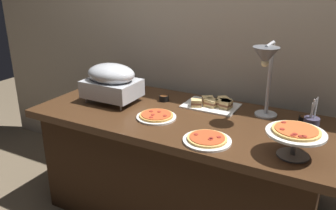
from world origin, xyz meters
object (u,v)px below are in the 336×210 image
Objects in this scene: pizza_plate_center at (156,116)px; sauce_cup_near at (164,98)px; sauce_cup_far at (304,119)px; pizza_plate_raised_stand at (296,135)px; heat_lamp at (266,63)px; sandwich_platter at (214,104)px; chafing_dish at (112,81)px; utensil_holder at (311,126)px; pizza_plate_front at (207,140)px.

sauce_cup_near is (-0.11, 0.30, 0.01)m from pizza_plate_center.
sauce_cup_far is (0.82, 0.38, 0.01)m from pizza_plate_center.
pizza_plate_raised_stand is at bearing -6.64° from pizza_plate_center.
heat_lamp reaches higher than sandwich_platter.
chafing_dish is 0.77× the size of heat_lamp.
pizza_plate_raised_stand is (0.84, -0.10, 0.10)m from pizza_plate_center.
sauce_cup_far is 0.22m from utensil_holder.
utensil_holder is at bearing -73.45° from sauce_cup_far.
sauce_cup_near is at bearing 138.76° from pizza_plate_front.
pizza_plate_front is 3.83× the size of sauce_cup_near.
pizza_plate_center is at bearing -154.97° from sauce_cup_far.
heat_lamp reaches higher than pizza_plate_center.
utensil_holder is (0.29, -0.05, -0.31)m from heat_lamp.
pizza_plate_raised_stand is at bearing -87.70° from sauce_cup_far.
sauce_cup_far is (0.57, 0.03, -0.01)m from sandwich_platter.
chafing_dish is at bearing -177.09° from utensil_holder.
utensil_holder is at bearing -6.83° from sauce_cup_near.
pizza_plate_center is 0.90m from utensil_holder.
sauce_cup_near is (0.31, 0.19, -0.13)m from chafing_dish.
pizza_plate_front is 0.68m from sauce_cup_far.
chafing_dish reaches higher than utensil_holder.
pizza_plate_center is at bearing -69.69° from sauce_cup_near.
pizza_plate_center is 1.10× the size of utensil_holder.
pizza_plate_front is 0.73× the size of sandwich_platter.
pizza_plate_raised_stand is 1.03m from sauce_cup_near.
pizza_plate_center is 0.91m from sauce_cup_far.
pizza_plate_front is 0.92× the size of pizza_plate_raised_stand.
sandwich_platter is (0.67, 0.24, -0.13)m from chafing_dish.
pizza_plate_front is at bearing -20.74° from pizza_plate_center.
sandwich_platter reaches higher than sauce_cup_near.
sauce_cup_near is 0.93m from sauce_cup_far.
chafing_dish is 1.40× the size of pizza_plate_front.
utensil_holder is at bearing 2.91° from chafing_dish.
pizza_plate_center is 3.63× the size of sauce_cup_near.
heat_lamp is 7.79× the size of sauce_cup_far.
pizza_plate_center is 0.32m from sauce_cup_near.
heat_lamp is 0.48m from pizza_plate_raised_stand.
pizza_plate_center is 0.69× the size of sandwich_platter.
pizza_plate_raised_stand is 4.18× the size of sauce_cup_near.
heat_lamp is (1.02, 0.12, 0.22)m from chafing_dish.
pizza_plate_front is at bearing -72.78° from sandwich_platter.
sandwich_platter is at bearing 160.74° from heat_lamp.
chafing_dish is 0.88m from pizza_plate_front.
heat_lamp is 0.50m from sandwich_platter.
pizza_plate_center is at bearing -125.05° from sandwich_platter.
utensil_holder reaches higher than sauce_cup_far.
heat_lamp reaches higher than pizza_plate_raised_stand.
sauce_cup_far is at bearing 25.03° from pizza_plate_center.
heat_lamp is at bearing -146.82° from sauce_cup_far.
pizza_plate_front is at bearing -17.87° from chafing_dish.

